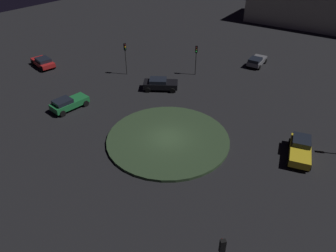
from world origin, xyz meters
TOP-DOWN VIEW (x-y plane):
  - ground_plane at (0.00, 0.00)m, footprint 117.56×117.56m
  - roundabout_island at (0.00, 0.00)m, footprint 11.74×11.74m
  - car_yellow at (10.63, 5.49)m, footprint 3.04×4.60m
  - car_grey at (-1.48, 21.93)m, footprint 2.31×3.97m
  - car_red at (-24.76, 2.53)m, footprint 4.45×2.63m
  - car_black at (-7.40, 7.62)m, footprint 4.44×3.92m
  - car_green at (-12.19, -2.39)m, footprint 2.16×4.21m
  - traffic_light_northwest at (-13.77, 8.18)m, footprint 0.40×0.37m
  - traffic_light_northwest_near at (-6.48, 13.87)m, footprint 0.36×0.39m
  - store_building at (1.09, 48.58)m, footprint 31.77×14.98m

SIDE VIEW (x-z plane):
  - ground_plane at x=0.00m, z-range 0.00..0.00m
  - roundabout_island at x=0.00m, z-range 0.00..0.26m
  - car_grey at x=-1.48m, z-range 0.05..1.37m
  - car_red at x=-24.76m, z-range 0.05..1.41m
  - car_black at x=-7.40m, z-range 0.05..1.45m
  - car_green at x=-12.19m, z-range 0.04..1.46m
  - car_yellow at x=10.63m, z-range 0.03..1.50m
  - traffic_light_northwest_near at x=-6.48m, z-range 0.86..4.87m
  - traffic_light_northwest at x=-13.77m, z-range 0.90..5.20m
  - store_building at x=1.09m, z-range 0.00..6.88m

